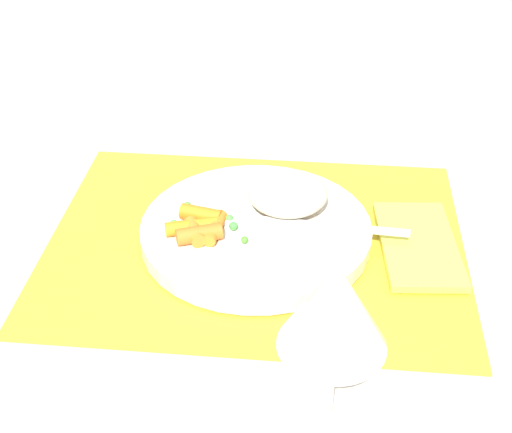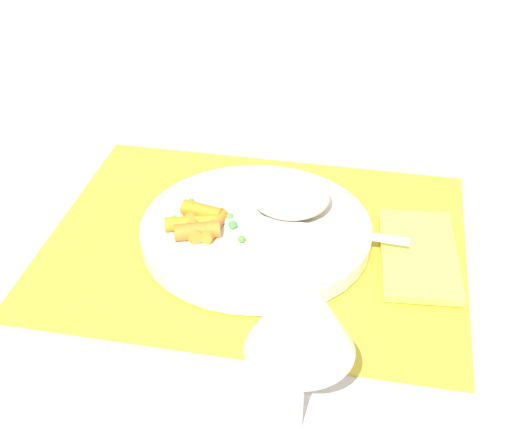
# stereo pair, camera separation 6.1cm
# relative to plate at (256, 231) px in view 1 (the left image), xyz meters

# --- Properties ---
(ground_plane) EXTENTS (2.40, 2.40, 0.00)m
(ground_plane) POSITION_rel_plate_xyz_m (0.00, 0.00, -0.02)
(ground_plane) COLOR beige
(placemat) EXTENTS (0.44, 0.34, 0.01)m
(placemat) POSITION_rel_plate_xyz_m (0.00, 0.00, -0.01)
(placemat) COLOR gold
(placemat) RESTS_ON ground_plane
(plate) EXTENTS (0.24, 0.24, 0.02)m
(plate) POSITION_rel_plate_xyz_m (0.00, 0.00, 0.00)
(plate) COLOR silver
(plate) RESTS_ON placemat
(rice_mound) EXTENTS (0.09, 0.08, 0.04)m
(rice_mound) POSITION_rel_plate_xyz_m (-0.03, -0.03, 0.03)
(rice_mound) COLOR beige
(rice_mound) RESTS_ON plate
(carrot_portion) EXTENTS (0.06, 0.06, 0.02)m
(carrot_portion) POSITION_rel_plate_xyz_m (0.06, 0.02, 0.02)
(carrot_portion) COLOR orange
(carrot_portion) RESTS_ON plate
(pea_scatter) EXTENTS (0.09, 0.07, 0.01)m
(pea_scatter) POSITION_rel_plate_xyz_m (0.05, 0.00, 0.01)
(pea_scatter) COLOR #53B234
(pea_scatter) RESTS_ON plate
(fork) EXTENTS (0.21, 0.02, 0.01)m
(fork) POSITION_rel_plate_xyz_m (-0.03, 0.00, 0.01)
(fork) COLOR silver
(fork) RESTS_ON plate
(wine_glass) EXTENTS (0.08, 0.08, 0.16)m
(wine_glass) POSITION_rel_plate_xyz_m (-0.08, 0.23, 0.10)
(wine_glass) COLOR silver
(wine_glass) RESTS_ON ground_plane
(napkin) EXTENTS (0.09, 0.15, 0.01)m
(napkin) POSITION_rel_plate_xyz_m (-0.17, -0.00, -0.01)
(napkin) COLOR #EAE54C
(napkin) RESTS_ON placemat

